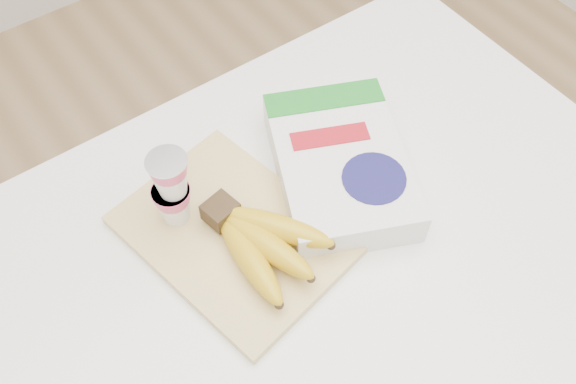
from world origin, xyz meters
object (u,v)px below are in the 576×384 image
object	(u,v)px
table	(291,373)
cutting_board	(233,234)
bananas	(261,241)
cereal_box	(340,165)
yogurt_stack	(171,188)

from	to	relation	value
table	cutting_board	xyz separation A→B (m)	(-0.04, 0.10, 0.47)
bananas	cereal_box	world-z (taller)	bananas
cutting_board	bananas	size ratio (longest dim) A/B	1.59
yogurt_stack	bananas	bearing A→B (deg)	-60.09
cutting_board	yogurt_stack	xyz separation A→B (m)	(-0.06, 0.07, 0.09)
cutting_board	bananas	world-z (taller)	bananas
yogurt_stack	cereal_box	world-z (taller)	yogurt_stack
bananas	cereal_box	size ratio (longest dim) A/B	0.60
cereal_box	yogurt_stack	bearing A→B (deg)	-172.13
cutting_board	yogurt_stack	size ratio (longest dim) A/B	2.38
table	bananas	distance (m)	0.51
table	cutting_board	world-z (taller)	cutting_board
table	yogurt_stack	distance (m)	0.59
cutting_board	cereal_box	size ratio (longest dim) A/B	0.96
table	bananas	bearing A→B (deg)	117.09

